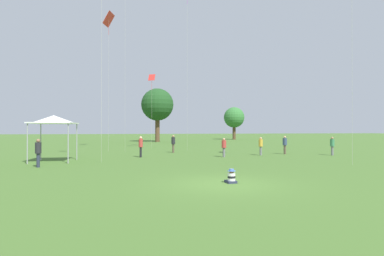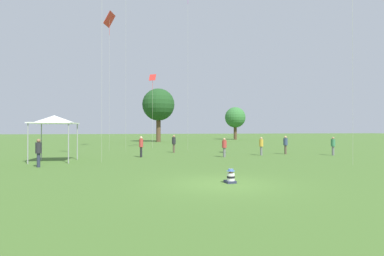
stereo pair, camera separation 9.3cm
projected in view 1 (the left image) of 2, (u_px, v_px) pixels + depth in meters
name	position (u px, v px, depth m)	size (l,w,h in m)	color
ground_plane	(223.00, 184.00, 12.12)	(300.00, 300.00, 0.00)	#426628
seated_toddler	(231.00, 177.00, 12.33)	(0.42, 0.51, 0.60)	#282D47
person_standing_1	(38.00, 150.00, 17.49)	(0.35, 0.35, 1.66)	#282D42
person_standing_2	(261.00, 145.00, 25.72)	(0.42, 0.42, 1.56)	slate
person_standing_3	(224.00, 146.00, 24.06)	(0.44, 0.44, 1.54)	slate
person_standing_4	(285.00, 143.00, 27.06)	(0.50, 0.50, 1.64)	brown
person_standing_5	(332.00, 144.00, 25.72)	(0.42, 0.42, 1.59)	slate
person_standing_6	(141.00, 145.00, 23.87)	(0.44, 0.44, 1.67)	black
person_standing_7	(173.00, 142.00, 28.67)	(0.47, 0.47, 1.69)	brown
canopy_tent	(54.00, 120.00, 20.53)	(2.94, 2.94, 3.20)	white
kite_3	(152.00, 80.00, 35.32)	(0.84, 0.64, 8.77)	red
kite_5	(109.00, 22.00, 30.74)	(1.18, 1.62, 14.20)	red
distant_tree_0	(234.00, 118.00, 67.42)	(4.63, 4.63, 7.31)	brown
distant_tree_1	(157.00, 105.00, 54.54)	(5.88, 5.88, 9.74)	brown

